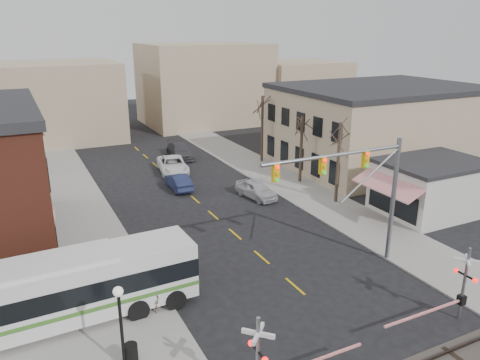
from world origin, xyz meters
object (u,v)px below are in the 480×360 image
object	(u,v)px
traffic_signal_mast	(361,181)
street_lamp	(120,310)
trash_bin	(131,354)
car_c	(173,165)
rr_crossing_west	(267,360)
pedestrian_far	(100,257)
rr_crossing_east	(458,287)
car_a	(256,189)
car_d	(180,151)
car_b	(179,182)
transit_bus	(62,290)
pedestrian_near	(154,296)

from	to	relation	value
traffic_signal_mast	street_lamp	distance (m)	15.41
trash_bin	car_c	bearing A→B (deg)	67.96
rr_crossing_west	pedestrian_far	distance (m)	14.13
rr_crossing_east	pedestrian_far	world-z (taller)	rr_crossing_east
street_lamp	car_a	bearing A→B (deg)	47.22
rr_crossing_west	car_d	distance (m)	37.71
rr_crossing_west	car_b	xyz separation A→B (m)	(5.41, 26.15, -1.25)
transit_bus	traffic_signal_mast	bearing A→B (deg)	-6.35
car_d	pedestrian_near	xyz separation A→B (m)	(-11.48, -28.68, 0.21)
traffic_signal_mast	pedestrian_near	distance (m)	13.38
rr_crossing_west	car_d	xyz separation A→B (m)	(9.23, 36.55, -1.16)
pedestrian_near	pedestrian_far	bearing A→B (deg)	-2.16
traffic_signal_mast	transit_bus	bearing A→B (deg)	173.65
rr_crossing_east	trash_bin	world-z (taller)	rr_crossing_east
rr_crossing_east	traffic_signal_mast	bearing A→B (deg)	97.84
trash_bin	car_d	xyz separation A→B (m)	(13.57, 32.17, 0.18)
car_c	pedestrian_far	world-z (taller)	pedestrian_far
car_c	pedestrian_near	xyz separation A→B (m)	(-8.84, -23.48, 0.20)
transit_bus	trash_bin	distance (m)	5.27
street_lamp	car_b	size ratio (longest dim) A/B	0.91
car_d	pedestrian_far	world-z (taller)	pedestrian_far
car_a	transit_bus	bearing A→B (deg)	-154.73
transit_bus	trash_bin	size ratio (longest dim) A/B	13.47
traffic_signal_mast	rr_crossing_west	size ratio (longest dim) A/B	1.70
trash_bin	pedestrian_far	distance (m)	9.18
transit_bus	rr_crossing_east	distance (m)	19.65
traffic_signal_mast	car_a	size ratio (longest dim) A/B	2.13
car_d	pedestrian_near	distance (m)	30.89
rr_crossing_west	pedestrian_near	size ratio (longest dim) A/B	3.11
rr_crossing_east	car_a	bearing A→B (deg)	91.17
rr_crossing_west	rr_crossing_east	size ratio (longest dim) A/B	1.00
traffic_signal_mast	trash_bin	xyz separation A→B (m)	(-14.58, -2.71, -5.09)
rr_crossing_west	car_c	distance (m)	32.05
trash_bin	car_b	size ratio (longest dim) A/B	0.23
trash_bin	car_d	world-z (taller)	car_d
rr_crossing_east	trash_bin	bearing A→B (deg)	165.88
car_a	pedestrian_far	size ratio (longest dim) A/B	2.58
transit_bus	car_a	world-z (taller)	transit_bus
car_d	pedestrian_far	distance (m)	26.51
rr_crossing_east	car_d	xyz separation A→B (m)	(-1.93, 36.07, -1.16)
pedestrian_near	car_a	bearing A→B (deg)	-63.57
car_c	rr_crossing_west	bearing A→B (deg)	-92.62
rr_crossing_east	trash_bin	size ratio (longest dim) A/B	5.58
rr_crossing_west	trash_bin	xyz separation A→B (m)	(-4.34, 4.37, -1.35)
pedestrian_far	car_b	bearing A→B (deg)	27.40
rr_crossing_east	car_b	bearing A→B (deg)	102.61
rr_crossing_east	rr_crossing_west	bearing A→B (deg)	-177.55
traffic_signal_mast	trash_bin	distance (m)	15.68
car_b	trash_bin	bearing A→B (deg)	67.76
pedestrian_far	traffic_signal_mast	bearing A→B (deg)	-50.48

